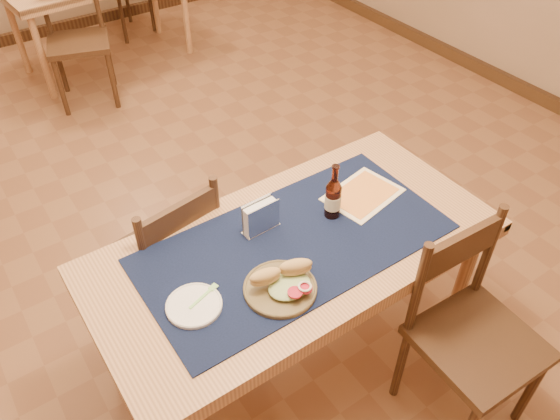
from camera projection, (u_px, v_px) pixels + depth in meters
room at (181, 11)px, 2.17m from camera, size 6.04×7.04×2.84m
main_table at (294, 258)px, 2.17m from camera, size 1.60×0.80×0.75m
placemat at (295, 243)px, 2.11m from camera, size 1.20×0.60×0.01m
baseboard at (210, 248)px, 3.07m from camera, size 6.00×7.00×0.10m
chair_main_far at (169, 255)px, 2.45m from camera, size 0.48×0.48×0.90m
chair_main_near at (471, 332)px, 2.12m from camera, size 0.45×0.45×0.94m
chair_back_near at (77, 37)px, 4.09m from camera, size 0.55×0.55×0.96m
sandwich_plate at (282, 284)px, 1.92m from camera, size 0.27×0.26×0.10m
side_plate at (194, 305)px, 1.87m from camera, size 0.20×0.20×0.02m
fork at (206, 294)px, 1.90m from camera, size 0.13×0.06×0.00m
beer_bottle at (333, 198)px, 2.17m from camera, size 0.07×0.07×0.25m
napkin_holder at (261, 217)px, 2.12m from camera, size 0.16×0.06×0.14m
menu_card at (363, 194)px, 2.32m from camera, size 0.35×0.29×0.01m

